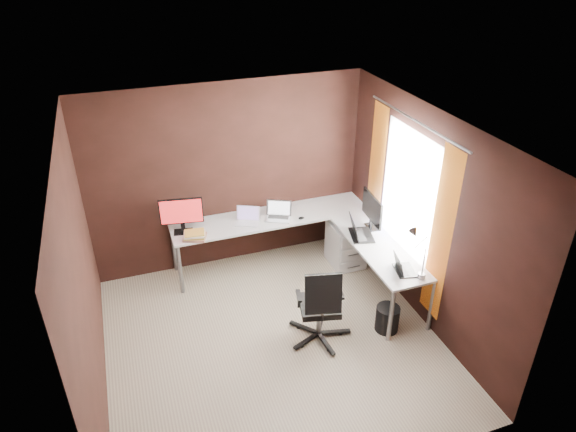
% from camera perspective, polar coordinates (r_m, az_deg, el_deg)
% --- Properties ---
extents(room, '(3.60, 3.60, 2.50)m').
position_cam_1_polar(room, '(5.32, 1.41, -2.37)').
color(room, '#BEB394').
rests_on(room, ground).
extents(desk, '(2.65, 2.25, 0.73)m').
position_cam_1_polar(desk, '(6.56, 2.43, -1.79)').
color(desk, white).
rests_on(desk, ground).
extents(drawer_pedestal, '(0.42, 0.50, 0.60)m').
position_cam_1_polar(drawer_pedestal, '(7.06, 6.46, -3.13)').
color(drawer_pedestal, white).
rests_on(drawer_pedestal, ground).
extents(monitor_left, '(0.53, 0.19, 0.46)m').
position_cam_1_polar(monitor_left, '(6.47, -11.75, 0.27)').
color(monitor_left, black).
rests_on(monitor_left, desk).
extents(monitor_right, '(0.15, 0.56, 0.46)m').
position_cam_1_polar(monitor_right, '(6.51, 9.34, 0.68)').
color(monitor_right, black).
rests_on(monitor_right, desk).
extents(laptop_white, '(0.36, 0.32, 0.20)m').
position_cam_1_polar(laptop_white, '(6.67, -4.51, -0.34)').
color(laptop_white, white).
rests_on(laptop_white, desk).
extents(laptop_silver, '(0.40, 0.36, 0.22)m').
position_cam_1_polar(laptop_silver, '(6.75, -1.07, 0.18)').
color(laptop_silver, silver).
rests_on(laptop_silver, desk).
extents(laptop_black_big, '(0.36, 0.44, 0.25)m').
position_cam_1_polar(laptop_black_big, '(6.41, 7.86, -1.79)').
color(laptop_black_big, black).
rests_on(laptop_black_big, desk).
extents(laptop_black_small, '(0.26, 0.33, 0.20)m').
position_cam_1_polar(laptop_black_small, '(5.88, 12.59, -5.63)').
color(laptop_black_small, black).
rests_on(laptop_black_small, desk).
extents(book_stack, '(0.33, 0.30, 0.09)m').
position_cam_1_polar(book_stack, '(6.42, -10.33, -2.12)').
color(book_stack, '#9A6653').
rests_on(book_stack, desk).
extents(mouse_left, '(0.09, 0.07, 0.03)m').
position_cam_1_polar(mouse_left, '(6.44, -9.50, -2.16)').
color(mouse_left, black).
rests_on(mouse_left, desk).
extents(mouse_corner, '(0.09, 0.06, 0.03)m').
position_cam_1_polar(mouse_corner, '(6.73, 1.48, -0.23)').
color(mouse_corner, black).
rests_on(mouse_corner, desk).
extents(desk_lamp, '(0.19, 0.23, 0.61)m').
position_cam_1_polar(desk_lamp, '(5.64, 14.15, -3.35)').
color(desk_lamp, slate).
rests_on(desk_lamp, desk).
extents(office_chair, '(0.56, 0.57, 0.99)m').
position_cam_1_polar(office_chair, '(5.82, 3.52, -11.25)').
color(office_chair, black).
rests_on(office_chair, ground).
extents(wastebasket, '(0.29, 0.29, 0.31)m').
position_cam_1_polar(wastebasket, '(6.12, 10.97, -11.11)').
color(wastebasket, black).
rests_on(wastebasket, ground).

